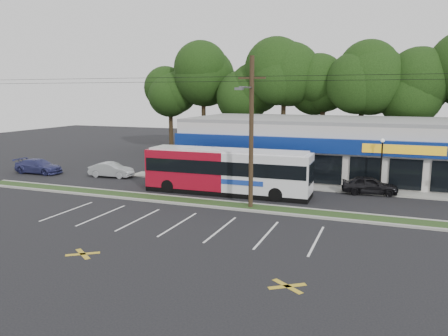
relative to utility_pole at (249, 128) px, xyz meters
name	(u,v)px	position (x,y,z in m)	size (l,w,h in m)	color
ground	(204,208)	(-2.83, -0.93, -5.41)	(120.00, 120.00, 0.00)	black
grass_strip	(209,203)	(-2.83, 0.07, -5.35)	(40.00, 1.60, 0.12)	#233E19
curb_south	(205,206)	(-2.83, -0.78, -5.34)	(40.00, 0.25, 0.14)	#9E9E93
curb_north	(214,200)	(-2.83, 0.92, -5.34)	(40.00, 0.25, 0.14)	#9E9E93
sidewalk	(303,186)	(2.17, 8.07, -5.36)	(32.00, 2.20, 0.10)	#9E9E93
strip_mall	(322,146)	(2.67, 14.99, -2.76)	(25.00, 12.55, 5.30)	beige
utility_pole	(249,128)	(0.00, 0.00, 0.00)	(50.00, 2.77, 10.00)	black
lamp_post	(382,159)	(8.17, 7.87, -2.74)	(0.30, 0.30, 4.25)	black
tree_line	(324,86)	(1.17, 25.07, 3.00)	(46.76, 6.76, 11.83)	black
metrobus	(227,170)	(-2.81, 3.57, -3.59)	(12.87, 2.97, 3.44)	maroon
car_dark	(370,185)	(7.44, 7.30, -4.71)	(1.67, 4.15, 1.41)	black
car_silver	(111,170)	(-15.15, 6.07, -4.74)	(1.43, 4.09, 1.35)	#A3A7AB
car_blue	(39,166)	(-22.83, 5.19, -4.72)	(1.95, 4.81, 1.40)	navy
pedestrian_a	(304,183)	(2.68, 5.90, -4.60)	(0.59, 0.39, 1.62)	beige
pedestrian_b	(266,175)	(-0.83, 7.57, -4.56)	(0.83, 0.65, 1.71)	beige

